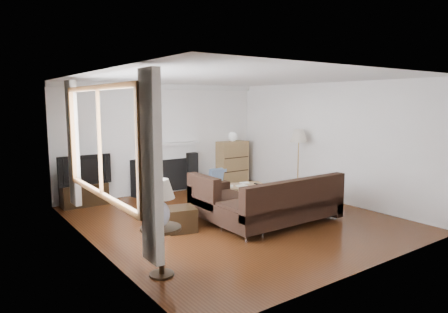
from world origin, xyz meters
TOP-DOWN VIEW (x-y plane):
  - room at (0.00, 0.00)m, footprint 5.10×5.60m
  - window at (-2.45, -0.20)m, footprint 0.12×2.74m
  - curtain_near at (-2.40, -1.72)m, footprint 0.10×0.35m
  - curtain_far at (-2.40, 1.32)m, footprint 0.10×0.35m
  - fireplace at (0.15, 2.64)m, footprint 1.40×0.26m
  - tv_stand at (-1.92, 2.50)m, footprint 0.90×0.40m
  - television at (-1.92, 2.50)m, footprint 1.04×0.14m
  - speaker_left at (-0.72, 2.55)m, footprint 0.32×0.34m
  - speaker_right at (0.63, 2.55)m, footprint 0.29×0.33m
  - bookshelf at (1.86, 2.53)m, footprint 0.79×0.38m
  - globe_lamp at (1.86, 2.53)m, footprint 0.24×0.24m
  - sectional_sofa at (0.44, -0.77)m, footprint 2.43×1.78m
  - coffee_table at (0.60, 0.62)m, footprint 1.22×0.87m
  - footstool at (-1.11, -0.04)m, footprint 0.56×0.56m
  - floor_lamp at (2.22, 0.57)m, footprint 0.44×0.44m
  - side_table at (-2.15, -1.41)m, footprint 0.49×0.49m
  - table_lamp at (-2.15, -1.41)m, footprint 0.35×0.35m

SIDE VIEW (x-z plane):
  - footstool at x=-1.11m, z-range 0.00..0.39m
  - coffee_table at x=0.60m, z-range 0.00..0.43m
  - tv_stand at x=-1.92m, z-range 0.00..0.45m
  - side_table at x=-2.15m, z-range 0.00..0.61m
  - sectional_sofa at x=0.44m, z-range 0.00..0.79m
  - speaker_left at x=-0.72m, z-range 0.00..0.83m
  - speaker_right at x=0.63m, z-range 0.00..0.90m
  - bookshelf at x=1.86m, z-range 0.00..1.09m
  - fireplace at x=0.15m, z-range 0.00..1.15m
  - television at x=-1.92m, z-range 0.45..1.05m
  - floor_lamp at x=2.22m, z-range 0.00..1.50m
  - table_lamp at x=-2.15m, z-range 0.61..1.19m
  - globe_lamp at x=1.86m, z-range 1.09..1.33m
  - room at x=0.00m, z-range -0.02..2.52m
  - curtain_near at x=-2.40m, z-range 0.35..2.45m
  - curtain_far at x=-2.40m, z-range 0.35..2.45m
  - window at x=-2.45m, z-range 0.78..2.32m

